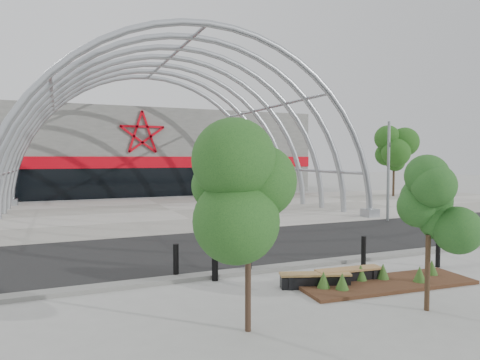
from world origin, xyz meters
TOP-DOWN VIEW (x-y plane):
  - ground at (0.00, 0.00)m, footprint 140.00×140.00m
  - road at (0.00, 3.50)m, footprint 140.00×7.00m
  - forecourt at (0.00, 15.50)m, footprint 60.00×17.00m
  - kerb at (0.00, -0.25)m, footprint 60.00×0.50m
  - arena_building at (0.00, 33.45)m, footprint 34.00×15.24m
  - vault_canopy at (0.00, 15.50)m, footprint 20.80×15.80m
  - planting_bed at (1.41, -2.85)m, footprint 5.08×1.89m
  - signal_pole at (9.97, 6.52)m, footprint 0.43×0.76m
  - street_tree_0 at (-3.32, -4.23)m, footprint 1.68×1.68m
  - street_tree_1 at (0.94, -4.77)m, footprint 1.45×1.45m
  - bench_0 at (-0.48, -2.31)m, footprint 1.94×1.02m
  - bench_1 at (0.64, -2.30)m, footprint 2.00×0.60m
  - bollard_0 at (-2.74, -0.62)m, footprint 0.18×0.18m
  - bollard_1 at (-3.70, 0.05)m, footprint 0.16×0.16m
  - bollard_2 at (-1.49, -0.21)m, footprint 0.16×0.16m
  - bollard_3 at (2.27, -0.93)m, footprint 0.16×0.16m
  - bollard_4 at (4.36, -1.98)m, footprint 0.15×0.15m
  - bg_tree_1 at (21.00, 18.00)m, footprint 2.70×2.70m

SIDE VIEW (x-z plane):
  - ground at x=0.00m, z-range 0.00..0.00m
  - road at x=0.00m, z-range 0.00..0.02m
  - vault_canopy at x=0.00m, z-range -10.16..10.20m
  - forecourt at x=0.00m, z-range 0.00..0.04m
  - kerb at x=0.00m, z-range 0.00..0.12m
  - planting_bed at x=1.41m, z-range -0.14..0.39m
  - bench_0 at x=-0.48m, z-range -0.01..0.40m
  - bench_1 at x=0.64m, z-range -0.01..0.41m
  - bollard_4 at x=4.36m, z-range 0.00..0.92m
  - bollard_3 at x=2.27m, z-range 0.00..0.97m
  - bollard_2 at x=-1.49m, z-range 0.00..1.01m
  - bollard_1 at x=-3.70m, z-range 0.00..1.01m
  - bollard_0 at x=-2.74m, z-range 0.00..1.13m
  - street_tree_1 at x=0.94m, z-range 0.75..4.18m
  - street_tree_0 at x=-3.32m, z-range 0.84..4.66m
  - signal_pole at x=9.97m, z-range 0.12..5.63m
  - arena_building at x=0.00m, z-range -0.01..7.99m
  - bg_tree_1 at x=21.00m, z-range 1.29..7.20m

